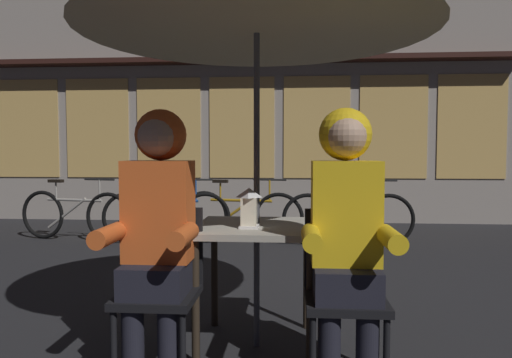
{
  "coord_description": "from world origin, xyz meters",
  "views": [
    {
      "loc": [
        0.21,
        -2.75,
        1.17
      ],
      "look_at": [
        0.0,
        -0.05,
        1.02
      ],
      "focal_mm": 32.61,
      "sensor_mm": 36.0,
      "label": 1
    }
  ],
  "objects_px": {
    "cafe_table": "(257,242)",
    "chair_left": "(161,281)",
    "person_right_hooded": "(346,218)",
    "chair_right": "(344,285)",
    "patio_umbrella": "(257,1)",
    "bicycle_nearest": "(75,215)",
    "bicycle_second": "(166,216)",
    "bicycle_third": "(241,215)",
    "lantern": "(249,207)",
    "person_left_hooded": "(158,216)",
    "bicycle_fourth": "(348,218)"
  },
  "relations": [
    {
      "from": "cafe_table",
      "to": "chair_left",
      "type": "xyz_separation_m",
      "value": [
        -0.48,
        -0.37,
        -0.15
      ]
    },
    {
      "from": "person_right_hooded",
      "to": "chair_left",
      "type": "bearing_deg",
      "value": 176.61
    },
    {
      "from": "chair_right",
      "to": "person_right_hooded",
      "type": "height_order",
      "value": "person_right_hooded"
    },
    {
      "from": "patio_umbrella",
      "to": "person_right_hooded",
      "type": "distance_m",
      "value": 1.37
    },
    {
      "from": "patio_umbrella",
      "to": "cafe_table",
      "type": "bearing_deg",
      "value": 0.0
    },
    {
      "from": "bicycle_nearest",
      "to": "bicycle_second",
      "type": "height_order",
      "value": "same"
    },
    {
      "from": "person_right_hooded",
      "to": "bicycle_third",
      "type": "height_order",
      "value": "person_right_hooded"
    },
    {
      "from": "chair_left",
      "to": "cafe_table",
      "type": "bearing_deg",
      "value": 37.55
    },
    {
      "from": "lantern",
      "to": "person_left_hooded",
      "type": "distance_m",
      "value": 0.54
    },
    {
      "from": "cafe_table",
      "to": "patio_umbrella",
      "type": "relative_size",
      "value": 0.32
    },
    {
      "from": "chair_right",
      "to": "bicycle_second",
      "type": "bearing_deg",
      "value": 118.4
    },
    {
      "from": "chair_right",
      "to": "person_left_hooded",
      "type": "distance_m",
      "value": 1.03
    },
    {
      "from": "person_right_hooded",
      "to": "bicycle_nearest",
      "type": "distance_m",
      "value": 4.84
    },
    {
      "from": "patio_umbrella",
      "to": "bicycle_third",
      "type": "height_order",
      "value": "patio_umbrella"
    },
    {
      "from": "person_left_hooded",
      "to": "bicycle_fourth",
      "type": "bearing_deg",
      "value": 68.74
    },
    {
      "from": "bicycle_nearest",
      "to": "bicycle_third",
      "type": "distance_m",
      "value": 2.22
    },
    {
      "from": "bicycle_nearest",
      "to": "bicycle_fourth",
      "type": "relative_size",
      "value": 0.99
    },
    {
      "from": "lantern",
      "to": "chair_left",
      "type": "xyz_separation_m",
      "value": [
        -0.45,
        -0.25,
        -0.37
      ]
    },
    {
      "from": "chair_left",
      "to": "chair_right",
      "type": "distance_m",
      "value": 0.96
    },
    {
      "from": "bicycle_nearest",
      "to": "bicycle_second",
      "type": "bearing_deg",
      "value": -2.21
    },
    {
      "from": "lantern",
      "to": "person_right_hooded",
      "type": "height_order",
      "value": "person_right_hooded"
    },
    {
      "from": "chair_left",
      "to": "bicycle_fourth",
      "type": "bearing_deg",
      "value": 68.43
    },
    {
      "from": "patio_umbrella",
      "to": "bicycle_fourth",
      "type": "height_order",
      "value": "patio_umbrella"
    },
    {
      "from": "bicycle_nearest",
      "to": "bicycle_fourth",
      "type": "bearing_deg",
      "value": -0.51
    },
    {
      "from": "person_left_hooded",
      "to": "patio_umbrella",
      "type": "bearing_deg",
      "value": 41.57
    },
    {
      "from": "chair_right",
      "to": "bicycle_second",
      "type": "height_order",
      "value": "chair_right"
    },
    {
      "from": "chair_right",
      "to": "bicycle_second",
      "type": "relative_size",
      "value": 0.52
    },
    {
      "from": "lantern",
      "to": "chair_left",
      "type": "distance_m",
      "value": 0.63
    },
    {
      "from": "bicycle_fourth",
      "to": "bicycle_third",
      "type": "bearing_deg",
      "value": 174.05
    },
    {
      "from": "bicycle_second",
      "to": "patio_umbrella",
      "type": "bearing_deg",
      "value": -65.68
    },
    {
      "from": "bicycle_nearest",
      "to": "person_left_hooded",
      "type": "bearing_deg",
      "value": -58.74
    },
    {
      "from": "patio_umbrella",
      "to": "person_right_hooded",
      "type": "height_order",
      "value": "patio_umbrella"
    },
    {
      "from": "person_left_hooded",
      "to": "chair_left",
      "type": "bearing_deg",
      "value": 90.0
    },
    {
      "from": "lantern",
      "to": "bicycle_nearest",
      "type": "distance_m",
      "value": 4.28
    },
    {
      "from": "cafe_table",
      "to": "lantern",
      "type": "height_order",
      "value": "lantern"
    },
    {
      "from": "lantern",
      "to": "chair_right",
      "type": "bearing_deg",
      "value": -26.02
    },
    {
      "from": "bicycle_second",
      "to": "bicycle_fourth",
      "type": "relative_size",
      "value": 1.0
    },
    {
      "from": "bicycle_nearest",
      "to": "chair_left",
      "type": "bearing_deg",
      "value": -58.34
    },
    {
      "from": "cafe_table",
      "to": "lantern",
      "type": "xyz_separation_m",
      "value": [
        -0.03,
        -0.12,
        0.22
      ]
    },
    {
      "from": "cafe_table",
      "to": "patio_umbrella",
      "type": "xyz_separation_m",
      "value": [
        0.0,
        0.0,
        1.42
      ]
    },
    {
      "from": "person_right_hooded",
      "to": "bicycle_fourth",
      "type": "xyz_separation_m",
      "value": [
        0.44,
        3.6,
        -0.5
      ]
    },
    {
      "from": "lantern",
      "to": "bicycle_second",
      "type": "xyz_separation_m",
      "value": [
        -1.39,
        3.28,
        -0.51
      ]
    },
    {
      "from": "person_right_hooded",
      "to": "patio_umbrella",
      "type": "bearing_deg",
      "value": 138.43
    },
    {
      "from": "cafe_table",
      "to": "person_right_hooded",
      "type": "relative_size",
      "value": 0.53
    },
    {
      "from": "patio_umbrella",
      "to": "person_right_hooded",
      "type": "xyz_separation_m",
      "value": [
        0.48,
        -0.43,
        -1.21
      ]
    },
    {
      "from": "person_left_hooded",
      "to": "bicycle_second",
      "type": "bearing_deg",
      "value": 104.8
    },
    {
      "from": "patio_umbrella",
      "to": "bicycle_second",
      "type": "height_order",
      "value": "patio_umbrella"
    },
    {
      "from": "chair_left",
      "to": "bicycle_nearest",
      "type": "xyz_separation_m",
      "value": [
        -2.2,
        3.58,
        -0.14
      ]
    },
    {
      "from": "lantern",
      "to": "chair_right",
      "type": "xyz_separation_m",
      "value": [
        0.51,
        -0.25,
        -0.37
      ]
    },
    {
      "from": "patio_umbrella",
      "to": "bicycle_fourth",
      "type": "xyz_separation_m",
      "value": [
        0.92,
        3.17,
        -1.71
      ]
    }
  ]
}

